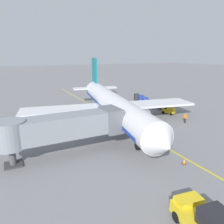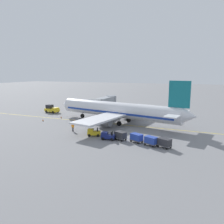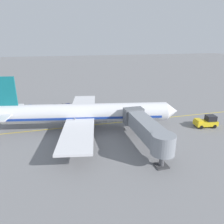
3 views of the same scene
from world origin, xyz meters
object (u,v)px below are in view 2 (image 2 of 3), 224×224
Objects in this scene: jet_bridge at (104,102)px; ground_crew_wing_walker at (73,127)px; baggage_cart_front at (120,135)px; pushback_tractor at (52,109)px; safety_cone_wing_tip at (43,120)px; baggage_cart_tail_end at (164,142)px; safety_cone_nose_right at (74,120)px; baggage_tug_trailing at (108,136)px; safety_cone_nose_left at (61,117)px; baggage_cart_second_in_train at (137,137)px; baggage_cart_third_in_train at (151,140)px; baggage_tug_lead at (94,132)px; parked_airliner at (118,110)px.

jet_bridge reaches higher than ground_crew_wing_walker.
jet_bridge reaches higher than baggage_cart_front.
pushback_tractor is at bearing 58.14° from baggage_cart_front.
safety_cone_wing_tip is (5.70, 12.56, -0.66)m from ground_crew_wing_walker.
baggage_cart_tail_end is (-19.50, -37.63, -0.15)m from pushback_tractor.
safety_cone_nose_right is 1.00× the size of safety_cone_wing_tip.
baggage_tug_trailing is at bearing -105.57° from ground_crew_wing_walker.
pushback_tractor reaches higher than baggage_cart_tail_end.
baggage_cart_front is 4.95× the size of safety_cone_nose_left.
ground_crew_wing_walker reaches higher than baggage_cart_tail_end.
baggage_cart_third_in_train is (-0.80, -2.78, 0.00)m from baggage_cart_second_in_train.
baggage_tug_trailing is 0.89× the size of baggage_cart_second_in_train.
jet_bridge is 24.18× the size of safety_cone_wing_tip.
jet_bridge is 16.54m from pushback_tractor.
pushback_tractor is at bearing 52.51° from safety_cone_nose_left.
safety_cone_nose_left is at bearing 143.67° from jet_bridge.
baggage_cart_tail_end is 33.33m from safety_cone_wing_tip.
safety_cone_nose_left is (10.64, 10.48, -0.66)m from ground_crew_wing_walker.
jet_bridge reaches higher than safety_cone_nose_left.
baggage_tug_lead is at bearing -160.50° from jet_bridge.
jet_bridge is at bearing -11.02° from safety_cone_nose_right.
baggage_cart_second_in_train is 5.14m from baggage_cart_tail_end.
pushback_tractor is at bearing 52.97° from baggage_tug_lead.
safety_cone_nose_right is (11.08, 14.17, -0.42)m from baggage_tug_trailing.
parked_airliner reaches higher than baggage_cart_front.
baggage_cart_front is at bearing -119.73° from safety_cone_nose_left.
parked_airliner reaches higher than baggage_tug_lead.
baggage_cart_front is 1.00× the size of baggage_cart_third_in_train.
pushback_tractor is at bearing 47.66° from ground_crew_wing_walker.
pushback_tractor is 42.38m from baggage_cart_tail_end.
safety_cone_wing_tip is (7.79, 27.10, -0.66)m from baggage_cart_second_in_train.
baggage_tug_trailing is at bearing -110.80° from safety_cone_wing_tip.
pushback_tractor is (-5.07, 15.57, -2.36)m from jet_bridge.
jet_bridge is (10.59, 8.52, 0.27)m from parked_airliner.
pushback_tractor is 7.88× the size of safety_cone_wing_tip.
pushback_tractor is at bearing 61.33° from baggage_cart_third_in_train.
jet_bridge reaches higher than baggage_tug_lead.
pushback_tractor is 24.41m from ground_crew_wing_walker.
baggage_cart_front is at bearing 80.05° from baggage_cart_third_in_train.
baggage_cart_third_in_train is at bearing -99.95° from baggage_cart_front.
safety_cone_nose_left is (-0.28, 16.52, -2.90)m from parked_airliner.
baggage_tug_lead reaches higher than safety_cone_wing_tip.
ground_crew_wing_walker is at bearing -149.57° from safety_cone_nose_right.
ground_crew_wing_walker is at bearing 80.78° from baggage_cart_front.
baggage_tug_lead is 3.70m from baggage_tug_trailing.
baggage_cart_second_in_train is 1.73× the size of ground_crew_wing_walker.
safety_cone_nose_left and safety_cone_nose_right have the same top height.
jet_bridge is at bearing 25.81° from baggage_tug_trailing.
baggage_cart_front is 1.73× the size of ground_crew_wing_walker.
parked_airliner is at bearing -74.31° from safety_cone_wing_tip.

